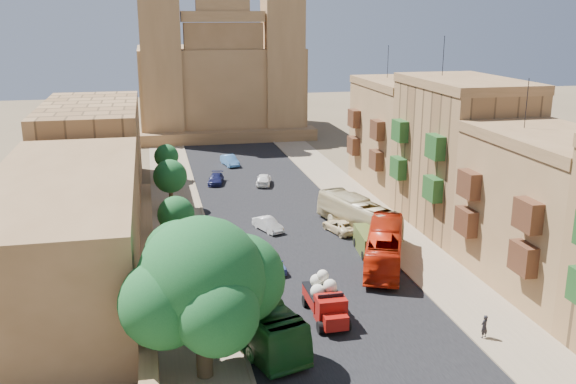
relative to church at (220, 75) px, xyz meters
name	(u,v)px	position (x,y,z in m)	size (l,w,h in m)	color
road_surface	(279,221)	(0.00, -48.61, -9.51)	(14.00, 140.00, 0.01)	black
sidewalk_east	(372,215)	(9.50, -48.61, -9.51)	(5.00, 140.00, 0.01)	#826E55
sidewalk_west	(180,228)	(-9.50, -48.61, -9.51)	(5.00, 140.00, 0.01)	#826E55
kerb_east	(348,216)	(7.00, -48.61, -9.46)	(0.25, 140.00, 0.12)	#826E55
kerb_west	(207,225)	(-7.00, -48.61, -9.46)	(0.25, 140.00, 0.12)	#826E55
townhouse_b	(550,212)	(15.95, -67.61, -3.86)	(9.00, 14.00, 14.90)	olive
townhouse_c	(460,154)	(15.95, -53.61, -2.61)	(9.00, 14.00, 17.40)	olive
townhouse_d	(402,135)	(15.95, -39.61, -3.36)	(9.00, 14.00, 15.90)	olive
west_wall	(147,260)	(-12.50, -58.61, -8.62)	(1.00, 40.00, 1.80)	olive
west_building_low	(66,233)	(-18.00, -60.61, -5.32)	(10.00, 28.00, 8.40)	brown
west_building_mid	(92,149)	(-18.00, -34.61, -4.52)	(10.00, 22.00, 10.00)	olive
church	(220,75)	(0.00, 0.00, 0.00)	(28.00, 22.50, 36.30)	olive
ficus_tree	(203,285)	(-9.42, -74.61, -4.11)	(9.15, 8.42, 9.15)	#3C2F1E
street_tree_a	(185,266)	(-10.00, -66.61, -6.18)	(3.24, 3.24, 4.99)	#3C2F1E
street_tree_b	(176,215)	(-10.00, -54.61, -6.34)	(3.09, 3.09, 4.75)	#3C2F1E
street_tree_c	(170,176)	(-10.00, -42.61, -6.02)	(3.40, 3.40, 5.23)	#3C2F1E
street_tree_d	(166,157)	(-10.00, -30.61, -6.55)	(2.89, 2.89, 4.44)	#3C2F1E
red_truck	(326,299)	(-1.12, -69.33, -8.16)	(2.10, 5.28, 3.07)	maroon
olive_pickup	(370,242)	(5.74, -58.61, -8.59)	(2.50, 4.76, 1.89)	#46531F
bus_green_north	(247,312)	(-6.50, -70.59, -7.92)	(2.68, 11.47, 3.19)	#184E1D
bus_red_east	(384,247)	(5.91, -61.41, -7.97)	(2.59, 11.08, 3.09)	#AC1C08
bus_cream_east	(358,215)	(6.50, -52.90, -8.01)	(2.53, 10.83, 3.02)	#CAB787
car_blue_a	(272,262)	(-2.97, -60.53, -8.87)	(1.53, 3.81, 1.30)	#4C63AF
car_white_a	(268,224)	(-1.59, -51.21, -8.91)	(1.28, 3.67, 1.21)	silver
car_cream	(340,226)	(4.81, -53.03, -8.94)	(1.91, 4.15, 1.15)	beige
car_dkblue	(216,179)	(-4.47, -33.27, -8.94)	(1.62, 3.99, 1.16)	#151842
car_white_b	(264,179)	(0.94, -34.97, -8.84)	(1.61, 3.99, 1.36)	white
car_blue_b	(230,160)	(-1.67, -24.29, -8.83)	(1.44, 4.14, 1.36)	#4B88CE
pedestrian_a	(484,326)	(7.73, -73.98, -8.76)	(0.55, 0.36, 1.52)	black
pedestrian_c	(398,249)	(7.50, -60.36, -8.66)	(1.01, 0.42, 1.72)	#3A3A3C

